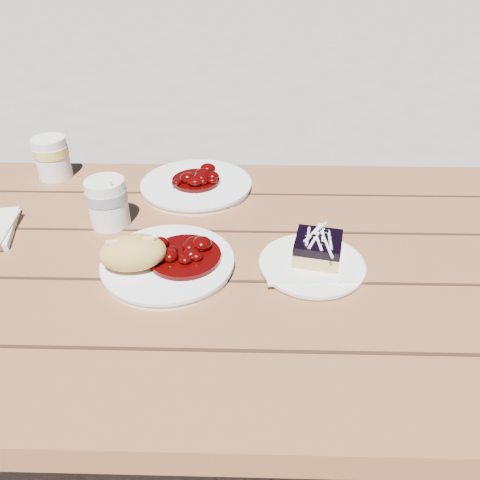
{
  "coord_description": "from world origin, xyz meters",
  "views": [
    {
      "loc": [
        0.06,
        -0.71,
        1.26
      ],
      "look_at": [
        0.04,
        -0.04,
        0.81
      ],
      "focal_mm": 35.0,
      "sensor_mm": 36.0,
      "label": 1
    }
  ],
  "objects_px": {
    "bread_roll": "(133,253)",
    "blueberry_cake": "(318,248)",
    "coffee_cup": "(108,203)",
    "main_plate": "(168,264)",
    "dessert_plate": "(312,265)",
    "second_plate": "(196,186)",
    "second_cup": "(52,158)",
    "picnic_table": "(220,318)"
  },
  "relations": [
    {
      "from": "main_plate",
      "to": "picnic_table",
      "type": "bearing_deg",
      "value": 25.61
    },
    {
      "from": "second_plate",
      "to": "second_cup",
      "type": "xyz_separation_m",
      "value": [
        -0.35,
        0.06,
        0.04
      ]
    },
    {
      "from": "blueberry_cake",
      "to": "second_cup",
      "type": "bearing_deg",
      "value": 162.54
    },
    {
      "from": "blueberry_cake",
      "to": "coffee_cup",
      "type": "xyz_separation_m",
      "value": [
        -0.41,
        0.13,
        0.02
      ]
    },
    {
      "from": "blueberry_cake",
      "to": "second_plate",
      "type": "height_order",
      "value": "blueberry_cake"
    },
    {
      "from": "picnic_table",
      "to": "dessert_plate",
      "type": "distance_m",
      "value": 0.24
    },
    {
      "from": "blueberry_cake",
      "to": "second_cup",
      "type": "distance_m",
      "value": 0.69
    },
    {
      "from": "bread_roll",
      "to": "dessert_plate",
      "type": "xyz_separation_m",
      "value": [
        0.31,
        0.03,
        -0.04
      ]
    },
    {
      "from": "bread_roll",
      "to": "main_plate",
      "type": "bearing_deg",
      "value": 19.98
    },
    {
      "from": "main_plate",
      "to": "bread_roll",
      "type": "bearing_deg",
      "value": -160.02
    },
    {
      "from": "picnic_table",
      "to": "blueberry_cake",
      "type": "xyz_separation_m",
      "value": [
        0.18,
        -0.02,
        0.19
      ]
    },
    {
      "from": "second_cup",
      "to": "blueberry_cake",
      "type": "bearing_deg",
      "value": -29.64
    },
    {
      "from": "bread_roll",
      "to": "second_cup",
      "type": "relative_size",
      "value": 1.17
    },
    {
      "from": "bread_roll",
      "to": "picnic_table",
      "type": "bearing_deg",
      "value": 23.5
    },
    {
      "from": "main_plate",
      "to": "dessert_plate",
      "type": "bearing_deg",
      "value": 1.31
    },
    {
      "from": "main_plate",
      "to": "second_cup",
      "type": "relative_size",
      "value": 2.35
    },
    {
      "from": "second_cup",
      "to": "dessert_plate",
      "type": "bearing_deg",
      "value": -31.13
    },
    {
      "from": "dessert_plate",
      "to": "picnic_table",
      "type": "bearing_deg",
      "value": 168.15
    },
    {
      "from": "second_plate",
      "to": "dessert_plate",
      "type": "bearing_deg",
      "value": -51.46
    },
    {
      "from": "picnic_table",
      "to": "second_plate",
      "type": "bearing_deg",
      "value": 104.38
    },
    {
      "from": "coffee_cup",
      "to": "second_cup",
      "type": "bearing_deg",
      "value": 131.52
    },
    {
      "from": "second_plate",
      "to": "second_cup",
      "type": "relative_size",
      "value": 2.55
    },
    {
      "from": "picnic_table",
      "to": "second_cup",
      "type": "height_order",
      "value": "second_cup"
    },
    {
      "from": "bread_roll",
      "to": "blueberry_cake",
      "type": "bearing_deg",
      "value": 7.19
    },
    {
      "from": "bread_roll",
      "to": "coffee_cup",
      "type": "distance_m",
      "value": 0.19
    },
    {
      "from": "bread_roll",
      "to": "second_plate",
      "type": "height_order",
      "value": "bread_roll"
    },
    {
      "from": "blueberry_cake",
      "to": "coffee_cup",
      "type": "relative_size",
      "value": 0.98
    },
    {
      "from": "picnic_table",
      "to": "main_plate",
      "type": "bearing_deg",
      "value": -154.39
    },
    {
      "from": "bread_roll",
      "to": "blueberry_cake",
      "type": "height_order",
      "value": "bread_roll"
    },
    {
      "from": "blueberry_cake",
      "to": "coffee_cup",
      "type": "height_order",
      "value": "coffee_cup"
    },
    {
      "from": "picnic_table",
      "to": "bread_roll",
      "type": "xyz_separation_m",
      "value": [
        -0.14,
        -0.06,
        0.21
      ]
    },
    {
      "from": "picnic_table",
      "to": "coffee_cup",
      "type": "bearing_deg",
      "value": 155.33
    },
    {
      "from": "main_plate",
      "to": "coffee_cup",
      "type": "bearing_deg",
      "value": 133.85
    },
    {
      "from": "main_plate",
      "to": "blueberry_cake",
      "type": "xyz_separation_m",
      "value": [
        0.27,
        0.02,
        0.02
      ]
    },
    {
      "from": "picnic_table",
      "to": "blueberry_cake",
      "type": "relative_size",
      "value": 20.64
    },
    {
      "from": "coffee_cup",
      "to": "second_plate",
      "type": "bearing_deg",
      "value": 44.74
    },
    {
      "from": "dessert_plate",
      "to": "coffee_cup",
      "type": "distance_m",
      "value": 0.43
    },
    {
      "from": "main_plate",
      "to": "second_plate",
      "type": "distance_m",
      "value": 0.31
    },
    {
      "from": "dessert_plate",
      "to": "blueberry_cake",
      "type": "bearing_deg",
      "value": 56.31
    },
    {
      "from": "main_plate",
      "to": "second_plate",
      "type": "bearing_deg",
      "value": 86.32
    },
    {
      "from": "second_cup",
      "to": "coffee_cup",
      "type": "bearing_deg",
      "value": -48.48
    },
    {
      "from": "main_plate",
      "to": "bread_roll",
      "type": "distance_m",
      "value": 0.07
    }
  ]
}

